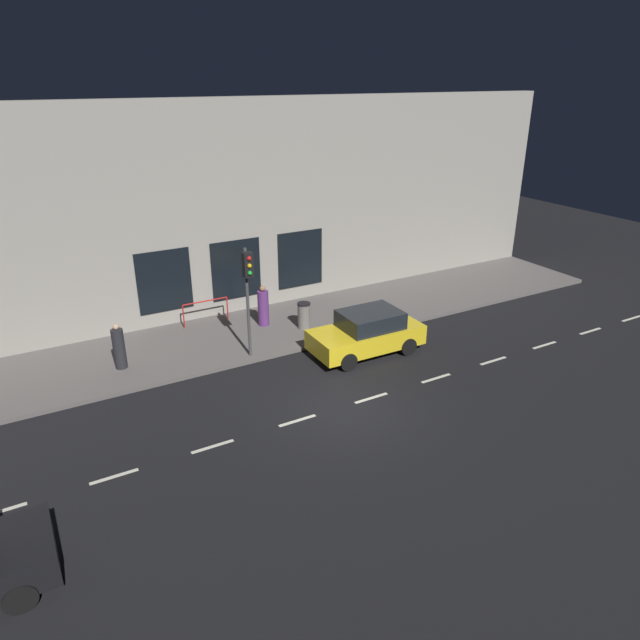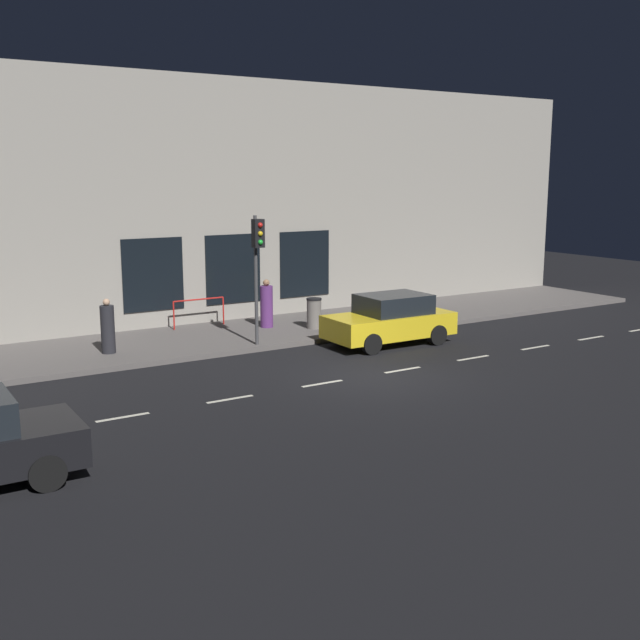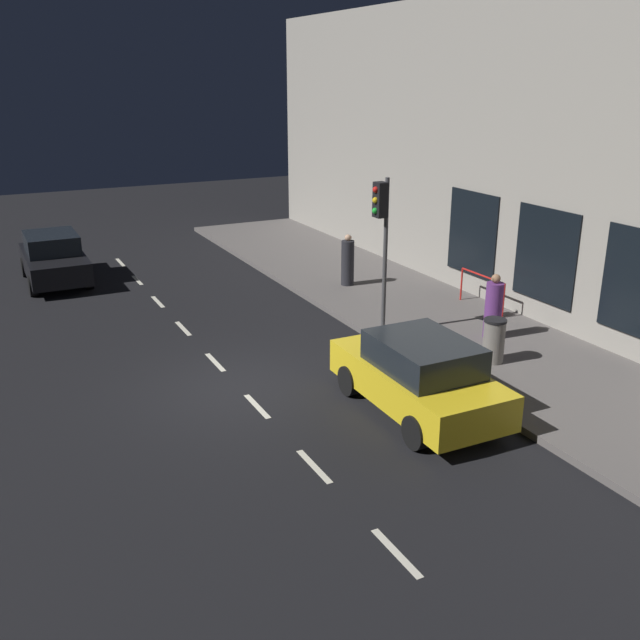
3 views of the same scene
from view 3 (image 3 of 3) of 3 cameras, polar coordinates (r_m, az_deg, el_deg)
The scene contains 11 objects.
ground_plane at distance 15.30m, azimuth -6.54°, elevation -5.50°, with size 60.00×60.00×0.00m, color black.
sidewalk at distance 18.20m, azimuth 12.17°, elevation -1.44°, with size 4.50×32.00×0.15m.
building_facade at distance 18.92m, azimuth 19.25°, elevation 11.86°, with size 0.65×32.00×8.57m.
lane_centre_line at distance 14.45m, azimuth -5.12°, elevation -6.98°, with size 0.12×27.20×0.01m.
traffic_light at distance 17.19m, azimuth 5.02°, elevation 8.01°, with size 0.45×0.32×3.92m.
parked_car_0 at distance 14.00m, azimuth 8.01°, elevation -4.46°, with size 1.95×4.08×1.58m.
parked_car_1 at distance 24.23m, azimuth -20.78°, elevation 4.69°, with size 1.88×3.97×1.58m.
pedestrian_0 at distance 21.89m, azimuth 2.26°, elevation 4.72°, with size 0.42×0.42×1.60m.
pedestrian_1 at distance 17.92m, azimuth 13.88°, elevation 0.87°, with size 0.44×0.44×1.64m.
trash_bin at distance 16.45m, azimuth 13.91°, elevation -1.62°, with size 0.51×0.51×1.03m.
red_railing at distance 20.11m, azimuth 13.02°, elevation 2.84°, with size 0.05×1.86×0.97m.
Camera 3 is at (-4.71, -13.08, 6.39)m, focal length 39.46 mm.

